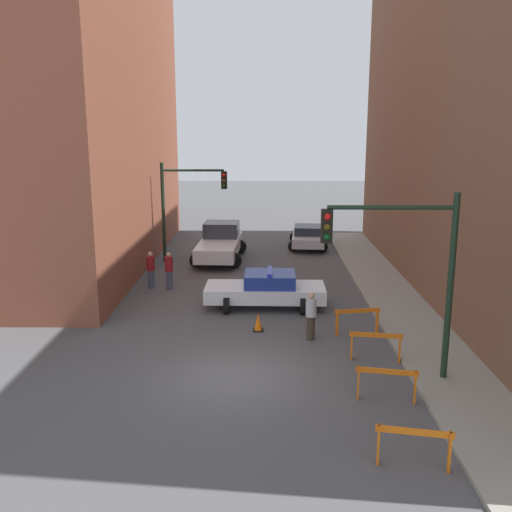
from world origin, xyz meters
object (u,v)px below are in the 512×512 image
(traffic_cone, at_px, (258,322))
(barrier_front, at_px, (414,441))
(traffic_light_far, at_px, (184,198))
(pedestrian_crossing, at_px, (169,270))
(pedestrian_sidewalk, at_px, (311,315))
(traffic_light_near, at_px, (409,259))
(parked_car_near, at_px, (308,236))
(police_car, at_px, (266,289))
(pedestrian_corner, at_px, (151,269))
(barrier_corner, at_px, (357,317))
(barrier_back, at_px, (376,342))
(barrier_mid, at_px, (387,379))
(white_truck, at_px, (220,243))

(traffic_cone, bearing_deg, barrier_front, -67.98)
(traffic_light_far, bearing_deg, pedestrian_crossing, -90.05)
(pedestrian_sidewalk, distance_m, barrier_front, 7.54)
(traffic_light_near, distance_m, parked_car_near, 18.42)
(police_car, xyz_separation_m, pedestrian_corner, (-5.07, 2.63, 0.14))
(pedestrian_corner, bearing_deg, traffic_cone, -87.15)
(pedestrian_sidewalk, relative_size, traffic_cone, 2.53)
(barrier_corner, bearing_deg, barrier_back, -85.61)
(parked_car_near, xyz_separation_m, barrier_front, (0.48, -22.37, -0.06))
(pedestrian_corner, xyz_separation_m, traffic_cone, (4.77, -5.33, -0.54))
(parked_car_near, distance_m, barrier_mid, 19.40)
(barrier_mid, bearing_deg, barrier_front, -91.18)
(pedestrian_crossing, xyz_separation_m, pedestrian_corner, (-0.82, 0.11, 0.00))
(pedestrian_sidewalk, bearing_deg, traffic_light_near, 1.13)
(barrier_back, distance_m, barrier_corner, 2.34)
(white_truck, relative_size, pedestrian_corner, 3.30)
(white_truck, bearing_deg, traffic_cone, -76.47)
(white_truck, bearing_deg, barrier_back, -64.58)
(police_car, height_order, traffic_cone, police_car)
(white_truck, relative_size, parked_car_near, 1.24)
(barrier_mid, xyz_separation_m, barrier_back, (0.22, 2.62, 0.00))
(traffic_light_near, relative_size, barrier_mid, 3.29)
(barrier_mid, bearing_deg, barrier_corner, 89.52)
(white_truck, xyz_separation_m, barrier_back, (5.74, -13.54, -0.29))
(pedestrian_corner, relative_size, pedestrian_sidewalk, 1.00)
(police_car, bearing_deg, pedestrian_crossing, 60.22)
(white_truck, bearing_deg, pedestrian_crossing, -105.10)
(police_car, distance_m, barrier_mid, 8.50)
(barrier_corner, xyz_separation_m, traffic_cone, (-3.42, 0.26, -0.30))
(parked_car_near, height_order, pedestrian_sidewalk, pedestrian_sidewalk)
(pedestrian_crossing, xyz_separation_m, barrier_front, (7.27, -13.41, -0.24))
(barrier_back, height_order, traffic_cone, barrier_back)
(police_car, relative_size, barrier_front, 2.99)
(white_truck, bearing_deg, traffic_light_far, -163.27)
(traffic_light_near, xyz_separation_m, barrier_corner, (-0.67, 3.71, -2.91))
(police_car, bearing_deg, barrier_back, -147.19)
(traffic_light_far, distance_m, pedestrian_crossing, 5.84)
(parked_car_near, relative_size, traffic_cone, 6.75)
(barrier_front, xyz_separation_m, barrier_mid, (0.06, 2.98, 0.00))
(pedestrian_crossing, relative_size, pedestrian_sidewalk, 1.00)
(barrier_back, bearing_deg, traffic_light_near, -70.50)
(traffic_light_near, height_order, barrier_corner, traffic_light_near)
(traffic_cone, bearing_deg, parked_car_near, 78.70)
(pedestrian_crossing, height_order, pedestrian_corner, same)
(pedestrian_crossing, distance_m, barrier_corner, 9.19)
(white_truck, bearing_deg, barrier_front, -71.63)
(police_car, bearing_deg, barrier_corner, -132.64)
(pedestrian_corner, height_order, barrier_mid, pedestrian_corner)
(barrier_front, bearing_deg, parked_car_near, 91.23)
(barrier_corner, bearing_deg, pedestrian_corner, 145.69)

